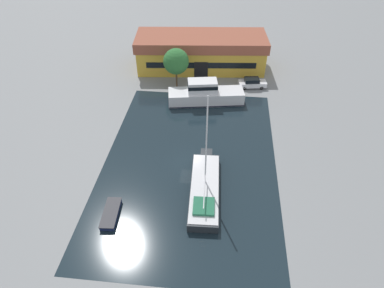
% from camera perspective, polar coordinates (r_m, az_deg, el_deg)
% --- Properties ---
extents(ground_plane, '(440.00, 440.00, 0.00)m').
position_cam_1_polar(ground_plane, '(43.36, -0.34, -3.11)').
color(ground_plane, gray).
extents(water_canal, '(21.54, 33.30, 0.01)m').
position_cam_1_polar(water_canal, '(43.35, -0.34, -3.11)').
color(water_canal, black).
rests_on(water_canal, ground).
extents(warehouse_building, '(23.65, 10.32, 5.96)m').
position_cam_1_polar(warehouse_building, '(63.76, 1.51, 15.13)').
color(warehouse_building, gold).
rests_on(warehouse_building, ground).
extents(quay_tree_near_building, '(4.16, 4.16, 6.72)m').
position_cam_1_polar(quay_tree_near_building, '(56.57, -2.68, 13.58)').
color(quay_tree_near_building, brown).
rests_on(quay_tree_near_building, ground).
extents(parked_car, '(4.80, 2.45, 1.69)m').
position_cam_1_polar(parked_car, '(58.98, 10.02, 10.00)').
color(parked_car, silver).
rests_on(parked_car, ground).
extents(sailboat_moored, '(3.66, 12.34, 12.50)m').
position_cam_1_polar(sailboat_moored, '(39.38, 2.13, -7.39)').
color(sailboat_moored, '#23282D').
rests_on(sailboat_moored, water_canal).
extents(motor_cruiser, '(12.18, 5.21, 3.79)m').
position_cam_1_polar(motor_cruiser, '(53.93, 2.20, 8.27)').
color(motor_cruiser, silver).
rests_on(motor_cruiser, water_canal).
extents(small_dinghy, '(1.87, 4.29, 0.60)m').
position_cam_1_polar(small_dinghy, '(38.36, -13.36, -11.24)').
color(small_dinghy, '#19234C').
rests_on(small_dinghy, water_canal).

